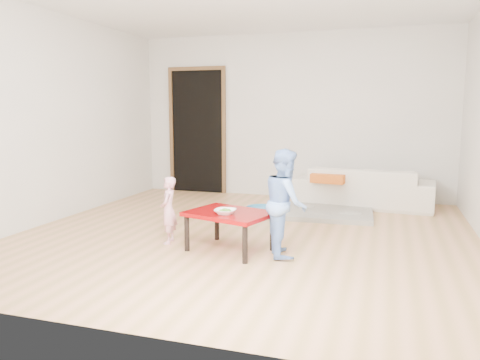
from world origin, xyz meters
The scene contains 13 objects.
floor centered at (0.00, 0.00, 0.00)m, with size 5.00×5.00×0.01m, color tan.
back_wall centered at (0.00, 2.50, 1.30)m, with size 5.00×0.02×2.60m, color silver.
left_wall centered at (-2.50, 0.00, 1.30)m, with size 0.02×5.00×2.60m, color silver.
doorway centered at (-1.60, 2.48, 1.02)m, with size 1.02×0.08×2.11m, color brown, non-canonical shape.
sofa centered at (1.18, 2.05, 0.28)m, with size 1.95×0.76×0.57m, color silver.
cushion centered at (0.73, 1.78, 0.44)m, with size 0.47×0.42×0.13m, color #D55C17.
red_table centered at (0.03, -0.64, 0.20)m, with size 0.79×0.59×0.40m, color maroon, non-canonical shape.
bowl centered at (0.03, -0.76, 0.42)m, with size 0.20×0.20×0.05m, color white.
broccoli centered at (0.03, -0.76, 0.42)m, with size 0.12×0.12×0.06m, color #2D5919, non-canonical shape.
child_pink centered at (-0.67, -0.57, 0.35)m, with size 0.26×0.17×0.70m, color pink.
child_blue centered at (0.58, -0.60, 0.52)m, with size 0.50×0.39×1.03m, color #6A97F5.
basin centered at (-0.04, 0.90, 0.07)m, with size 0.43×0.43×0.13m, color teal.
blanket centered at (0.73, 1.29, 0.03)m, with size 1.22×1.02×0.06m, color #9C978A, non-canonical shape.
Camera 1 is at (1.49, -4.92, 1.39)m, focal length 35.00 mm.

